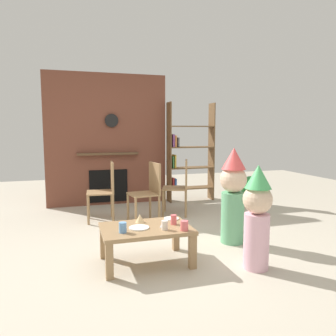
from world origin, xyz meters
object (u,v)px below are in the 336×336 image
object	(u,v)px
paper_cup_near_left	(174,220)
paper_plate_front	(139,228)
coffee_table	(146,233)
paper_plate_rear	(171,219)
child_with_cone_hat	(257,214)
bookshelf	(188,155)
dining_chair_middle	(149,189)
paper_cup_near_right	(165,225)
paper_cup_far_left	(184,226)
dining_chair_left	(106,188)
paper_cup_center	(123,228)
dining_chair_right	(181,184)
birthday_cake_slice	(140,218)
potted_plant_tall	(250,189)
child_in_pink	(233,193)

from	to	relation	value
paper_cup_near_left	paper_plate_front	world-z (taller)	paper_cup_near_left
coffee_table	paper_plate_rear	world-z (taller)	paper_plate_rear
paper_cup_near_left	child_with_cone_hat	xyz separation A→B (m)	(0.72, -0.45, 0.11)
bookshelf	child_with_cone_hat	size ratio (longest dim) A/B	1.81
coffee_table	dining_chair_middle	world-z (taller)	dining_chair_middle
paper_cup_near_left	paper_cup_near_right	xyz separation A→B (m)	(-0.14, -0.15, -0.00)
paper_cup_far_left	child_with_cone_hat	distance (m)	0.73
paper_cup_near_right	dining_chair_left	bearing A→B (deg)	100.91
paper_cup_far_left	dining_chair_middle	world-z (taller)	dining_chair_middle
paper_cup_center	dining_chair_left	xyz separation A→B (m)	(0.05, 1.88, 0.07)
child_with_cone_hat	paper_cup_far_left	bearing A→B (deg)	6.13
paper_plate_front	dining_chair_left	world-z (taller)	dining_chair_left
bookshelf	paper_cup_far_left	xyz separation A→B (m)	(-1.13, -2.96, -0.45)
paper_plate_rear	dining_chair_left	size ratio (longest dim) A/B	0.19
child_with_cone_hat	dining_chair_right	world-z (taller)	child_with_cone_hat
paper_cup_center	birthday_cake_slice	xyz separation A→B (m)	(0.24, 0.30, -0.01)
paper_plate_rear	dining_chair_left	world-z (taller)	dining_chair_left
dining_chair_left	potted_plant_tall	size ratio (longest dim) A/B	1.62
paper_cup_center	paper_plate_rear	world-z (taller)	paper_cup_center
bookshelf	dining_chair_right	distance (m)	1.16
bookshelf	potted_plant_tall	bearing A→B (deg)	-41.35
potted_plant_tall	dining_chair_middle	bearing A→B (deg)	-166.94
birthday_cake_slice	dining_chair_left	xyz separation A→B (m)	(-0.19, 1.57, 0.08)
dining_chair_left	paper_cup_near_right	bearing A→B (deg)	105.02
child_in_pink	paper_plate_rear	bearing A→B (deg)	-7.52
paper_plate_rear	dining_chair_middle	distance (m)	1.26
paper_cup_far_left	child_with_cone_hat	bearing A→B (deg)	-17.54
dining_chair_right	paper_cup_near_left	bearing A→B (deg)	89.12
bookshelf	child_in_pink	xyz separation A→B (m)	(-0.31, -2.42, -0.27)
coffee_table	birthday_cake_slice	bearing A→B (deg)	97.77
paper_cup_far_left	paper_plate_rear	bearing A→B (deg)	89.93
dining_chair_middle	dining_chair_right	world-z (taller)	same
child_with_cone_hat	child_in_pink	distance (m)	0.77
paper_cup_near_left	paper_cup_far_left	world-z (taller)	paper_cup_near_left
dining_chair_left	potted_plant_tall	distance (m)	2.60
paper_cup_near_left	dining_chair_middle	bearing A→B (deg)	86.64
dining_chair_right	paper_plate_rear	bearing A→B (deg)	87.82
paper_cup_far_left	potted_plant_tall	size ratio (longest dim) A/B	0.18
paper_cup_near_right	dining_chair_right	bearing A→B (deg)	66.44
paper_plate_rear	potted_plant_tall	bearing A→B (deg)	40.06
paper_cup_near_left	child_in_pink	size ratio (longest dim) A/B	0.09
coffee_table	paper_cup_near_right	distance (m)	0.24
child_with_cone_hat	dining_chair_left	distance (m)	2.53
paper_cup_near_right	child_in_pink	bearing A→B (deg)	24.48
paper_cup_far_left	coffee_table	bearing A→B (deg)	145.53
paper_plate_rear	paper_cup_center	bearing A→B (deg)	-151.69
coffee_table	paper_plate_rear	xyz separation A→B (m)	(0.34, 0.20, 0.07)
birthday_cake_slice	child_in_pink	bearing A→B (deg)	5.96
paper_cup_far_left	dining_chair_middle	xyz separation A→B (m)	(0.05, 1.69, 0.07)
coffee_table	child_in_pink	bearing A→B (deg)	14.75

